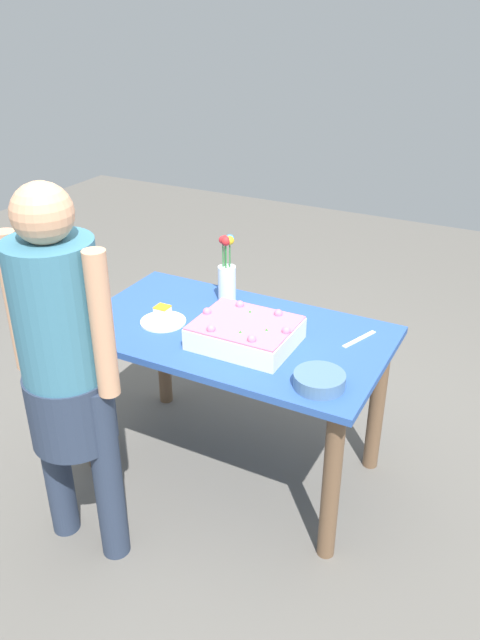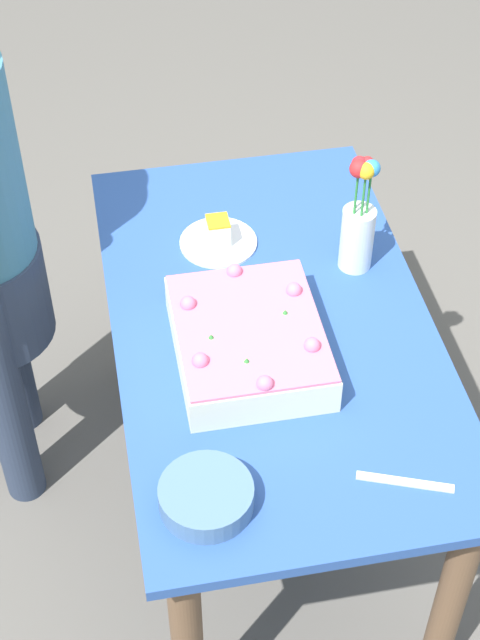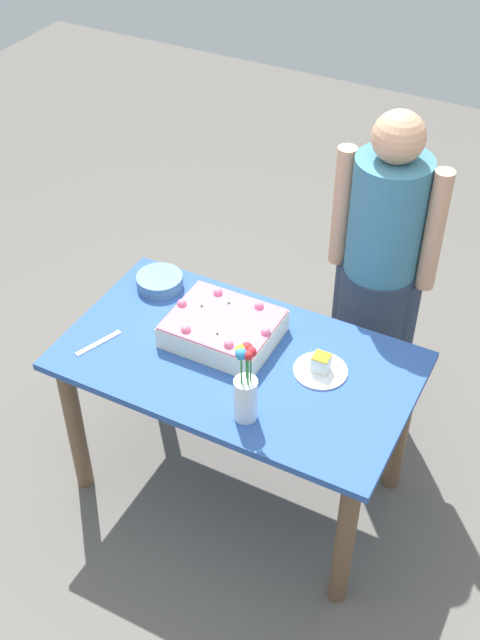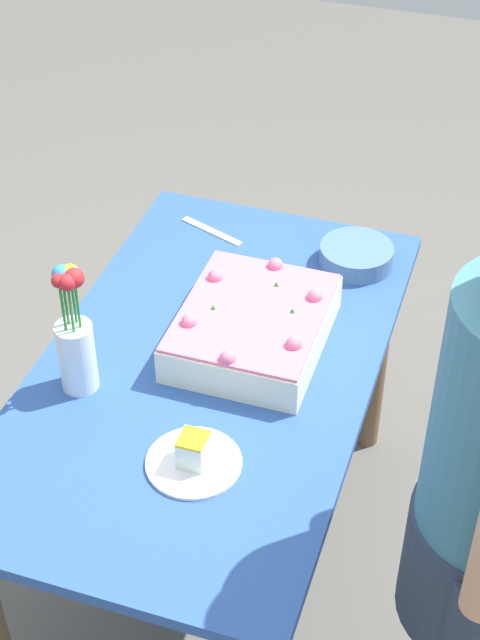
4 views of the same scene
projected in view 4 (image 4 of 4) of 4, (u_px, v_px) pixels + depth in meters
The scene contains 7 objects.
ground_plane at pixel (214, 560), 2.70m from camera, with size 8.00×8.00×0.00m, color #5D5A54.
dining_table at pixel (209, 404), 2.32m from camera, with size 1.31×0.75×0.73m.
sheet_cake at pixel (253, 326), 2.26m from camera, with size 0.40×0.33×0.12m.
serving_plate_with_slice at pixel (194, 457), 1.99m from camera, with size 0.20×0.20×0.08m.
cake_knife at pixel (212, 231), 2.65m from camera, with size 0.20×0.02×0.00m, color silver.
flower_vase at pixel (75, 340), 2.10m from camera, with size 0.08×0.08×0.32m.
fruit_bowl at pixel (356, 256), 2.52m from camera, with size 0.19×0.19×0.05m, color #4D7095.
Camera 4 is at (-1.56, -0.59, 2.23)m, focal length 55.00 mm.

